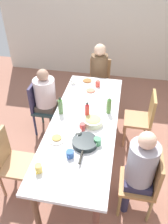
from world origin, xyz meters
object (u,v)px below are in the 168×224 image
(serving_pan, at_px, (85,142))
(bottle_2, at_px, (109,105))
(dining_table, at_px, (84,126))
(bowl_0, at_px, (93,121))
(chair_4, at_px, (145,181))
(cup_1, at_px, (97,142))
(chair_1, at_px, (42,105))
(cup_6, at_px, (78,134))
(cup_2, at_px, (39,169))
(cup_7, at_px, (108,105))
(chair_3, at_px, (10,160))
(plate_1, at_px, (57,138))
(bottle_0, at_px, (60,106))
(chair_0, at_px, (143,117))
(chair_2, at_px, (99,80))
(bottle_1, at_px, (87,112))
(person_4, at_px, (140,167))
(cup_0, at_px, (73,81))
(cup_4, at_px, (70,154))
(person_2, at_px, (99,72))
(person_1, at_px, (46,96))
(cup_3, at_px, (82,127))
(plate_0, at_px, (91,91))
(plate_2, at_px, (87,81))

(serving_pan, xyz_separation_m, bottle_2, (-0.64, 0.20, 0.09))
(dining_table, bearing_deg, bowl_0, 75.01)
(chair_4, height_order, cup_1, chair_4)
(chair_4, height_order, serving_pan, chair_4)
(chair_1, relative_size, cup_6, 8.12)
(dining_table, height_order, cup_2, cup_2)
(cup_2, xyz_separation_m, cup_7, (-1.23, 0.57, -0.01))
(chair_3, distance_m, cup_7, 1.46)
(plate_1, distance_m, bottle_0, 0.51)
(chair_0, height_order, cup_1, chair_0)
(chair_2, relative_size, bottle_1, 3.54)
(chair_0, relative_size, bottle_2, 3.63)
(chair_4, bearing_deg, chair_2, -159.27)
(person_4, relative_size, plate_1, 5.71)
(cup_0, height_order, cup_4, cup_4)
(cup_2, bearing_deg, cup_4, 133.87)
(plate_1, xyz_separation_m, bottle_1, (-0.44, 0.28, 0.11))
(person_2, bearing_deg, cup_4, -1.04)
(person_2, relative_size, bottle_2, 5.01)
(chair_0, relative_size, chair_1, 1.00)
(plate_1, bearing_deg, chair_0, 132.30)
(person_1, height_order, bottle_2, person_1)
(chair_3, height_order, bottle_0, bottle_0)
(chair_0, relative_size, person_2, 0.72)
(chair_0, height_order, bottle_0, bottle_0)
(chair_2, height_order, bottle_2, bottle_2)
(person_2, height_order, bowl_0, person_2)
(cup_3, xyz_separation_m, cup_4, (0.44, -0.05, -0.01))
(plate_0, relative_size, cup_0, 2.10)
(cup_1, distance_m, cup_7, 0.74)
(chair_1, xyz_separation_m, cup_2, (1.44, 0.50, 0.31))
(person_1, relative_size, cup_4, 9.68)
(person_2, relative_size, bowl_0, 4.99)
(bottle_0, distance_m, bottle_1, 0.37)
(dining_table, xyz_separation_m, plate_1, (0.38, -0.25, 0.09))
(bottle_2, bearing_deg, cup_0, -135.77)
(chair_0, xyz_separation_m, bottle_0, (0.47, -1.14, 0.38))
(bowl_0, relative_size, serving_pan, 0.52)
(bowl_0, bearing_deg, cup_2, -26.72)
(person_2, bearing_deg, cup_0, -32.57)
(cup_4, distance_m, bottle_0, 0.79)
(plate_0, bearing_deg, bowl_0, 11.39)
(chair_2, xyz_separation_m, plate_2, (0.55, -0.13, 0.28))
(chair_4, relative_size, cup_7, 7.41)
(bowl_0, height_order, cup_7, bowl_0)
(plate_0, bearing_deg, serving_pan, 5.95)
(bowl_0, bearing_deg, chair_3, -59.28)
(bowl_0, xyz_separation_m, bottle_0, (-0.14, -0.46, 0.07))
(person_2, bearing_deg, chair_3, -21.57)
(chair_1, xyz_separation_m, cup_1, (0.95, 1.03, 0.31))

